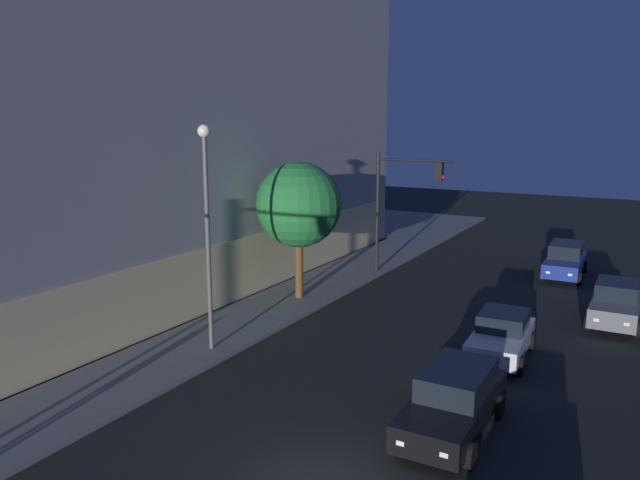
# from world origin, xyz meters

# --- Properties ---
(modern_building) EXTENTS (32.66, 28.17, 21.32)m
(modern_building) POSITION_xyz_m (11.26, 24.04, 10.59)
(modern_building) COLOR #4C4C51
(modern_building) RESTS_ON ground
(traffic_light_far_corner) EXTENTS (0.32, 4.01, 6.38)m
(traffic_light_far_corner) POSITION_xyz_m (18.71, 5.69, 4.39)
(traffic_light_far_corner) COLOR black
(traffic_light_far_corner) RESTS_ON sidewalk_corner
(street_lamp_sidewalk) EXTENTS (0.44, 0.44, 7.86)m
(street_lamp_sidewalk) POSITION_xyz_m (5.35, 7.36, 5.09)
(street_lamp_sidewalk) COLOR #545454
(street_lamp_sidewalk) RESTS_ON sidewalk_corner
(sidewalk_tree) EXTENTS (3.83, 3.83, 6.20)m
(sidewalk_tree) POSITION_xyz_m (12.37, 7.95, 4.41)
(sidewalk_tree) COLOR brown
(sidewalk_tree) RESTS_ON sidewalk_corner
(car_black) EXTENTS (4.72, 2.01, 1.70)m
(car_black) POSITION_xyz_m (4.07, -1.87, 0.87)
(car_black) COLOR black
(car_black) RESTS_ON ground
(car_white) EXTENTS (4.16, 2.10, 1.56)m
(car_white) POSITION_xyz_m (9.97, -1.75, 0.79)
(car_white) COLOR silver
(car_white) RESTS_ON ground
(car_grey) EXTENTS (4.09, 1.97, 1.73)m
(car_grey) POSITION_xyz_m (15.73, -4.97, 0.88)
(car_grey) COLOR slate
(car_grey) RESTS_ON ground
(car_blue) EXTENTS (4.78, 2.05, 1.75)m
(car_blue) POSITION_xyz_m (23.02, -2.06, 0.89)
(car_blue) COLOR navy
(car_blue) RESTS_ON ground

